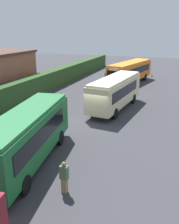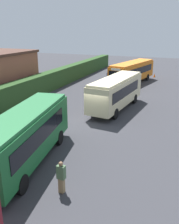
# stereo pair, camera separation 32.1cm
# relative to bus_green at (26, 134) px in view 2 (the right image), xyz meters

# --- Properties ---
(ground_plane) EXTENTS (104.92, 104.92, 0.00)m
(ground_plane) POSITION_rel_bus_green_xyz_m (8.18, -1.42, -1.86)
(ground_plane) COLOR #38383D
(bus_green) EXTENTS (9.39, 3.71, 3.24)m
(bus_green) POSITION_rel_bus_green_xyz_m (0.00, 0.00, 0.00)
(bus_green) COLOR #19602D
(bus_green) RESTS_ON ground_plane
(bus_cream) EXTENTS (9.27, 3.29, 3.19)m
(bus_cream) POSITION_rel_bus_green_xyz_m (12.16, -2.09, -0.03)
(bus_cream) COLOR beige
(bus_cream) RESTS_ON ground_plane
(bus_orange) EXTENTS (10.64, 4.63, 3.08)m
(bus_orange) POSITION_rel_bus_green_xyz_m (24.96, -0.95, -0.08)
(bus_orange) COLOR orange
(bus_orange) RESTS_ON ground_plane
(person_center) EXTENTS (0.29, 0.43, 1.72)m
(person_center) POSITION_rel_bus_green_xyz_m (-1.86, -3.27, -0.95)
(person_center) COLOR olive
(person_center) RESTS_ON ground_plane
(person_right) EXTENTS (0.41, 0.49, 1.68)m
(person_right) POSITION_rel_bus_green_xyz_m (24.13, 2.46, -0.98)
(person_right) COLOR maroon
(person_right) RESTS_ON ground_plane
(hedge_row) EXTENTS (64.46, 1.43, 2.36)m
(hedge_row) POSITION_rel_bus_green_xyz_m (8.18, 8.25, -0.68)
(hedge_row) COLOR #2B4B22
(hedge_row) RESTS_ON ground_plane
(traffic_cone) EXTENTS (0.36, 0.36, 0.60)m
(traffic_cone) POSITION_rel_bus_green_xyz_m (30.99, -3.43, -1.56)
(traffic_cone) COLOR orange
(traffic_cone) RESTS_ON ground_plane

